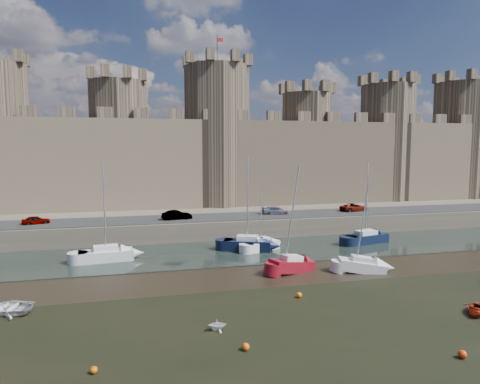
{
  "coord_description": "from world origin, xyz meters",
  "views": [
    {
      "loc": [
        -11.51,
        -23.39,
        12.1
      ],
      "look_at": [
        -0.45,
        22.0,
        7.24
      ],
      "focal_mm": 32.0,
      "sensor_mm": 36.0,
      "label": 1
    }
  ],
  "objects_px": {
    "car_1": "(177,215)",
    "sailboat_2": "(261,244)",
    "sailboat_0": "(106,254)",
    "sailboat_5": "(362,265)",
    "car_0": "(36,220)",
    "car_3": "(354,207)",
    "sailboat_3": "(366,237)",
    "sailboat_4": "(292,264)",
    "sailboat_1": "(248,244)",
    "car_2": "(276,210)"
  },
  "relations": [
    {
      "from": "car_1",
      "to": "sailboat_0",
      "type": "height_order",
      "value": "sailboat_0"
    },
    {
      "from": "car_2",
      "to": "sailboat_1",
      "type": "xyz_separation_m",
      "value": [
        -6.9,
        -10.17,
        -2.24
      ]
    },
    {
      "from": "car_2",
      "to": "sailboat_3",
      "type": "bearing_deg",
      "value": -131.32
    },
    {
      "from": "sailboat_2",
      "to": "sailboat_4",
      "type": "distance_m",
      "value": 8.99
    },
    {
      "from": "car_0",
      "to": "car_2",
      "type": "height_order",
      "value": "car_2"
    },
    {
      "from": "sailboat_0",
      "to": "sailboat_1",
      "type": "bearing_deg",
      "value": -2.74
    },
    {
      "from": "sailboat_3",
      "to": "sailboat_0",
      "type": "bearing_deg",
      "value": 168.12
    },
    {
      "from": "car_0",
      "to": "sailboat_4",
      "type": "xyz_separation_m",
      "value": [
        26.92,
        -19.02,
        -2.29
      ]
    },
    {
      "from": "sailboat_0",
      "to": "sailboat_3",
      "type": "xyz_separation_m",
      "value": [
        31.47,
        1.24,
        -0.02
      ]
    },
    {
      "from": "car_3",
      "to": "sailboat_1",
      "type": "distance_m",
      "value": 22.05
    },
    {
      "from": "car_1",
      "to": "sailboat_2",
      "type": "bearing_deg",
      "value": -142.2
    },
    {
      "from": "car_0",
      "to": "car_3",
      "type": "height_order",
      "value": "car_3"
    },
    {
      "from": "car_1",
      "to": "sailboat_4",
      "type": "bearing_deg",
      "value": -158.9
    },
    {
      "from": "car_0",
      "to": "sailboat_2",
      "type": "height_order",
      "value": "sailboat_2"
    },
    {
      "from": "car_1",
      "to": "sailboat_3",
      "type": "bearing_deg",
      "value": -116.95
    },
    {
      "from": "sailboat_0",
      "to": "car_2",
      "type": "bearing_deg",
      "value": 19.74
    },
    {
      "from": "sailboat_5",
      "to": "car_0",
      "type": "bearing_deg",
      "value": 164.58
    },
    {
      "from": "car_3",
      "to": "sailboat_4",
      "type": "distance_m",
      "value": 26.31
    },
    {
      "from": "car_3",
      "to": "sailboat_0",
      "type": "xyz_separation_m",
      "value": [
        -35.25,
        -11.33,
        -2.3
      ]
    },
    {
      "from": "sailboat_3",
      "to": "sailboat_4",
      "type": "height_order",
      "value": "sailboat_4"
    },
    {
      "from": "sailboat_0",
      "to": "sailboat_2",
      "type": "height_order",
      "value": "sailboat_0"
    },
    {
      "from": "car_3",
      "to": "sailboat_0",
      "type": "relative_size",
      "value": 0.42
    },
    {
      "from": "sailboat_1",
      "to": "sailboat_2",
      "type": "distance_m",
      "value": 1.61
    },
    {
      "from": "sailboat_2",
      "to": "sailboat_3",
      "type": "height_order",
      "value": "sailboat_3"
    },
    {
      "from": "car_0",
      "to": "sailboat_0",
      "type": "relative_size",
      "value": 0.31
    },
    {
      "from": "sailboat_3",
      "to": "sailboat_5",
      "type": "distance_m",
      "value": 13.14
    },
    {
      "from": "car_3",
      "to": "sailboat_1",
      "type": "height_order",
      "value": "sailboat_1"
    },
    {
      "from": "sailboat_1",
      "to": "sailboat_3",
      "type": "bearing_deg",
      "value": 22.19
    },
    {
      "from": "car_2",
      "to": "sailboat_2",
      "type": "relative_size",
      "value": 0.43
    },
    {
      "from": "sailboat_1",
      "to": "sailboat_5",
      "type": "relative_size",
      "value": 1.16
    },
    {
      "from": "sailboat_0",
      "to": "car_0",
      "type": "bearing_deg",
      "value": 123.68
    },
    {
      "from": "car_2",
      "to": "sailboat_2",
      "type": "xyz_separation_m",
      "value": [
        -5.34,
        -10.55,
        -2.32
      ]
    },
    {
      "from": "car_1",
      "to": "sailboat_5",
      "type": "height_order",
      "value": "sailboat_5"
    },
    {
      "from": "sailboat_0",
      "to": "car_3",
      "type": "bearing_deg",
      "value": 11.38
    },
    {
      "from": "car_0",
      "to": "car_2",
      "type": "distance_m",
      "value": 31.81
    },
    {
      "from": "car_0",
      "to": "car_2",
      "type": "bearing_deg",
      "value": -105.5
    },
    {
      "from": "sailboat_0",
      "to": "sailboat_4",
      "type": "bearing_deg",
      "value": -31.36
    },
    {
      "from": "sailboat_0",
      "to": "sailboat_5",
      "type": "distance_m",
      "value": 26.5
    },
    {
      "from": "sailboat_1",
      "to": "sailboat_3",
      "type": "height_order",
      "value": "sailboat_1"
    },
    {
      "from": "car_1",
      "to": "sailboat_0",
      "type": "relative_size",
      "value": 0.38
    },
    {
      "from": "car_0",
      "to": "sailboat_1",
      "type": "bearing_deg",
      "value": -127.63
    },
    {
      "from": "car_2",
      "to": "sailboat_4",
      "type": "xyz_separation_m",
      "value": [
        -4.89,
        -19.52,
        -2.33
      ]
    },
    {
      "from": "sailboat_1",
      "to": "sailboat_5",
      "type": "height_order",
      "value": "sailboat_1"
    },
    {
      "from": "car_3",
      "to": "car_0",
      "type": "bearing_deg",
      "value": 80.52
    },
    {
      "from": "car_0",
      "to": "car_3",
      "type": "relative_size",
      "value": 0.74
    },
    {
      "from": "car_1",
      "to": "sailboat_2",
      "type": "xyz_separation_m",
      "value": [
        8.98,
        -9.3,
        -2.37
      ]
    },
    {
      "from": "sailboat_0",
      "to": "sailboat_3",
      "type": "bearing_deg",
      "value": -4.18
    },
    {
      "from": "sailboat_3",
      "to": "sailboat_5",
      "type": "relative_size",
      "value": 1.06
    },
    {
      "from": "sailboat_5",
      "to": "sailboat_3",
      "type": "bearing_deg",
      "value": 74.47
    },
    {
      "from": "car_0",
      "to": "sailboat_1",
      "type": "xyz_separation_m",
      "value": [
        24.9,
        -9.67,
        -2.2
      ]
    }
  ]
}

